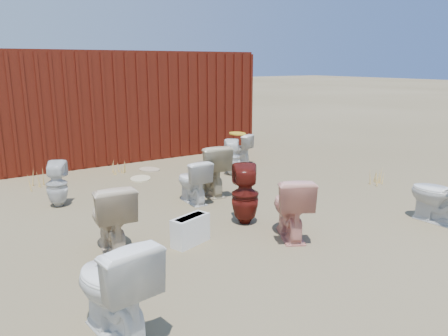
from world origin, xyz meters
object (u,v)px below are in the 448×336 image
toilet_back_beige_left (111,217)px  toilet_back_yellowlid (237,149)px  shipping_container (120,103)px  toilet_front_a (113,286)px  toilet_back_e (232,157)px  toilet_front_e (440,194)px  loose_tank (190,230)px  toilet_front_pink (291,206)px  toilet_back_beige_right (210,169)px  toilet_front_c (193,181)px  toilet_back_a (57,184)px  toilet_front_maroon (245,195)px

toilet_back_beige_left → toilet_back_yellowlid: toilet_back_beige_left is taller
shipping_container → toilet_front_a: shipping_container is taller
toilet_back_yellowlid → toilet_back_e: toilet_back_e is taller
shipping_container → toilet_front_e: 7.29m
loose_tank → toilet_front_pink: bearing=-40.7°
shipping_container → toilet_front_e: bearing=-74.1°
toilet_front_pink → toilet_back_e: toilet_front_pink is taller
toilet_back_beige_right → toilet_front_a: bearing=56.8°
toilet_front_pink → toilet_front_e: size_ratio=0.99×
toilet_back_beige_left → toilet_back_yellowlid: 4.81m
toilet_front_c → toilet_back_yellowlid: size_ratio=1.06×
toilet_back_a → toilet_front_e: bearing=164.9°
toilet_front_pink → toilet_back_e: size_ratio=1.15×
toilet_front_e → toilet_back_beige_right: size_ratio=0.95×
loose_tank → toilet_front_c: bearing=41.8°
toilet_front_pink → toilet_back_yellowlid: toilet_front_pink is taller
toilet_front_pink → toilet_back_yellowlid: bearing=-87.1°
toilet_back_beige_right → toilet_front_pink: bearing=96.1°
toilet_back_beige_right → toilet_back_e: bearing=-130.4°
toilet_back_a → shipping_container: bearing=-98.7°
shipping_container → toilet_front_e: (1.99, -6.97, -0.80)m
toilet_back_a → toilet_back_beige_left: bearing=119.4°
toilet_front_a → shipping_container: bearing=-118.9°
toilet_front_c → toilet_front_e: toilet_front_e is taller
shipping_container → toilet_back_beige_right: bearing=-89.4°
shipping_container → loose_tank: shipping_container is taller
toilet_front_pink → toilet_back_beige_right: size_ratio=0.94×
toilet_back_beige_left → toilet_back_e: 3.85m
toilet_front_pink → toilet_front_c: bearing=-51.1°
toilet_front_a → toilet_back_yellowlid: toilet_front_a is taller
toilet_front_maroon → toilet_back_e: bearing=-89.4°
toilet_front_e → toilet_back_beige_right: bearing=-60.5°
toilet_front_c → loose_tank: 1.64m
toilet_front_a → toilet_back_beige_left: bearing=-116.6°
toilet_back_yellowlid → loose_tank: size_ratio=1.30×
toilet_back_beige_left → toilet_back_yellowlid: (3.80, 2.95, -0.09)m
toilet_front_maroon → toilet_front_e: 2.66m
toilet_front_a → loose_tank: toilet_front_a is taller
toilet_front_e → toilet_back_a: size_ratio=1.15×
toilet_front_a → toilet_front_e: bearing=172.5°
shipping_container → loose_tank: 5.99m
toilet_back_beige_right → toilet_back_yellowlid: size_ratio=1.31×
shipping_container → toilet_back_a: size_ratio=8.56×
toilet_front_a → toilet_back_beige_left: 1.68m
toilet_front_a → toilet_front_e: size_ratio=1.07×
toilet_front_e → toilet_back_yellowlid: toilet_front_e is taller
toilet_back_a → toilet_front_a: bearing=109.2°
toilet_back_yellowlid → loose_tank: bearing=20.9°
toilet_front_maroon → toilet_back_e: size_ratio=1.18×
shipping_container → toilet_front_a: bearing=-110.4°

